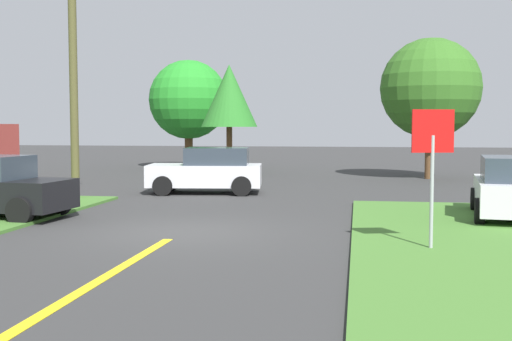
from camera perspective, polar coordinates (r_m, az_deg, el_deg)
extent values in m
plane|color=#333333|center=(14.61, -6.67, -5.43)|extent=(120.00, 120.00, 0.00)
cylinder|color=#9EA0A8|center=(12.52, 15.36, -2.03)|extent=(0.07, 0.07, 2.21)
cube|color=red|center=(12.45, 15.46, 3.40)|extent=(0.79, 0.23, 0.81)
cylinder|color=black|center=(17.83, -17.13, -2.78)|extent=(0.70, 0.28, 0.68)
cylinder|color=black|center=(16.41, -20.25, -3.42)|extent=(0.70, 0.28, 0.68)
cylinder|color=black|center=(18.78, 18.88, -2.48)|extent=(0.31, 0.70, 0.68)
cylinder|color=black|center=(16.16, 19.26, -3.51)|extent=(0.31, 0.70, 0.68)
cube|color=silver|center=(22.75, -4.56, -0.42)|extent=(4.15, 2.27, 0.76)
cube|color=#2D3842|center=(22.66, -3.47, 1.29)|extent=(2.36, 1.85, 0.60)
cylinder|color=black|center=(22.10, -8.30, -1.36)|extent=(0.70, 0.30, 0.68)
cylinder|color=black|center=(23.85, -7.52, -0.96)|extent=(0.70, 0.30, 0.68)
cylinder|color=black|center=(21.77, -1.31, -1.40)|extent=(0.70, 0.30, 0.68)
cylinder|color=black|center=(23.55, -1.04, -0.99)|extent=(0.70, 0.30, 0.68)
cylinder|color=#4E4B28|center=(21.46, -15.91, 7.33)|extent=(0.26, 0.26, 7.38)
cylinder|color=brown|center=(36.22, -5.99, 1.85)|extent=(0.45, 0.45, 2.09)
sphere|color=#238A25|center=(36.22, -6.03, 6.29)|extent=(4.40, 4.40, 4.40)
cylinder|color=brown|center=(29.89, 15.16, 1.47)|extent=(0.39, 0.39, 2.29)
sphere|color=#31651F|center=(29.91, 15.26, 7.09)|extent=(4.46, 4.46, 4.46)
cylinder|color=brown|center=(31.64, -2.38, 1.78)|extent=(0.29, 0.29, 2.34)
cone|color=#277024|center=(31.65, -2.40, 6.67)|extent=(2.77, 2.77, 3.05)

